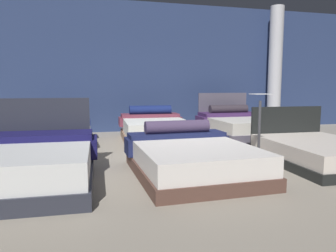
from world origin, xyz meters
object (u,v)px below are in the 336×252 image
bed_0 (31,164)px  bed_2 (320,152)px  support_pillar (275,69)px  bed_1 (192,158)px  bed_3 (54,133)px  bed_5 (238,126)px  price_sign (259,139)px  bed_4 (154,129)px

bed_0 → bed_2: size_ratio=0.97×
support_pillar → bed_2: bearing=-113.4°
bed_1 → bed_3: 3.54m
bed_2 → bed_5: bearing=91.6°
bed_1 → price_sign: (1.13, 0.14, 0.21)m
bed_2 → bed_3: bearing=148.8°
bed_3 → price_sign: 4.21m
support_pillar → bed_0: bearing=-145.6°
bed_2 → support_pillar: 4.68m
bed_2 → bed_3: (-4.26, 2.79, 0.07)m
bed_0 → support_pillar: support_pillar is taller
bed_4 → bed_5: bearing=2.4°
bed_0 → bed_5: (4.28, 2.91, -0.00)m
bed_0 → support_pillar: bearing=36.3°
price_sign → support_pillar: 5.04m
bed_1 → price_sign: price_sign is taller
bed_3 → price_sign: bearing=-43.2°
bed_2 → bed_5: bed_5 is taller
bed_0 → price_sign: size_ratio=1.78×
bed_4 → price_sign: 2.96m
bed_2 → bed_5: 2.84m
bed_1 → bed_3: (-2.09, 2.86, 0.03)m
bed_0 → price_sign: bearing=4.4°
bed_4 → bed_5: 2.11m
bed_4 → bed_5: size_ratio=0.96×
bed_3 → bed_5: (4.28, 0.05, 0.01)m
bed_2 → bed_5: (0.02, 2.84, 0.08)m
bed_3 → bed_0: bearing=-93.1°
bed_3 → bed_4: 2.17m
bed_0 → bed_1: (2.09, 0.00, -0.04)m
bed_5 → support_pillar: bearing=34.4°
bed_1 → bed_2: bearing=0.2°
bed_4 → bed_1: bearing=-89.4°
bed_3 → bed_4: bearing=-1.7°
bed_0 → bed_5: size_ratio=0.94×
bed_0 → support_pillar: (6.02, 4.12, 1.48)m
bed_3 → support_pillar: size_ratio=0.57×
price_sign → bed_5: bearing=69.0°
bed_0 → bed_4: (2.18, 2.91, -0.01)m
bed_0 → bed_3: size_ratio=1.00×
bed_1 → bed_3: size_ratio=1.03×
bed_2 → bed_3: 5.09m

